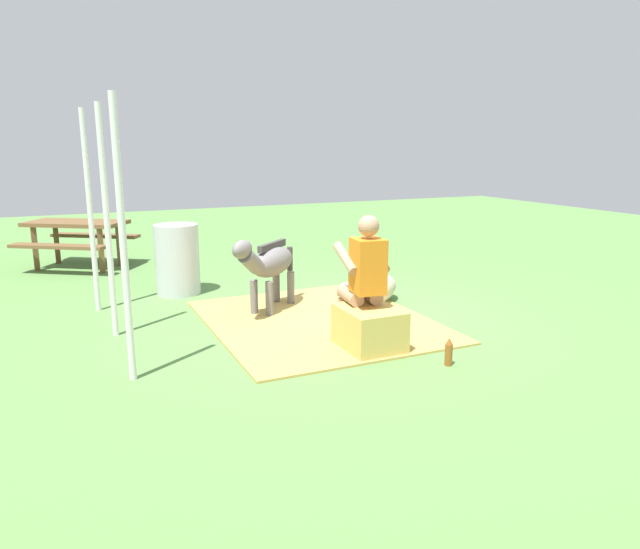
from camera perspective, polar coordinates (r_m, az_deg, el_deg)
The scene contains 12 objects.
ground_plane at distance 6.60m, azimuth 1.72°, elevation -4.34°, with size 24.00×24.00×0.00m, color #568442.
hay_patch at distance 6.47m, azimuth -0.25°, elevation -4.58°, with size 2.72×2.32×0.02m, color tan.
hay_bale at distance 5.60m, azimuth 4.87°, elevation -5.33°, with size 0.63×0.52×0.41m, color tan.
person_seated at distance 5.60m, azimuth 4.29°, elevation -0.05°, with size 0.69×0.47×1.29m.
pony_standing at distance 6.74m, azimuth -5.05°, elevation 1.07°, with size 1.03×1.09×0.95m.
pony_lying at distance 7.09m, azimuth 5.07°, elevation -1.57°, with size 0.97×1.26×0.42m.
soda_bottle at distance 5.33m, azimuth 12.55°, elevation -7.45°, with size 0.07×0.07×0.26m.
water_barrel at distance 7.80m, azimuth -13.87°, elevation 1.45°, with size 0.57×0.57×0.92m, color #B2B2B7.
tent_pole_left at distance 4.89m, azimuth -18.81°, elevation 2.97°, with size 0.06×0.06×2.33m, color silver.
tent_pole_right at distance 7.19m, azimuth -21.68°, elevation 5.68°, with size 0.06×0.06×2.33m, color silver.
tent_pole_mid at distance 6.14m, azimuth -20.22°, elevation 4.74°, with size 0.06×0.06×2.33m, color silver.
picnic_bench at distance 9.92m, azimuth -22.82°, elevation 3.87°, with size 1.91×1.97×0.75m.
Camera 1 is at (-5.66, 2.79, 1.94)m, focal length 32.52 mm.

